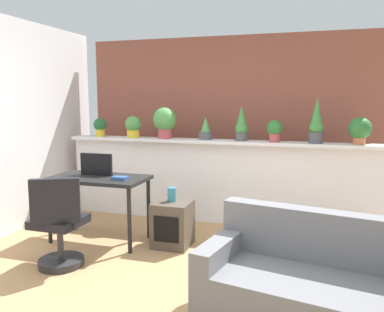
{
  "coord_description": "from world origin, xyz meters",
  "views": [
    {
      "loc": [
        1.21,
        -3.03,
        1.63
      ],
      "look_at": [
        -0.06,
        0.99,
        1.02
      ],
      "focal_mm": 37.3,
      "sensor_mm": 36.0,
      "label": 1
    }
  ],
  "objects_px": {
    "potted_plant_5": "(275,130)",
    "couch": "(314,290)",
    "desk": "(99,184)",
    "book_on_desk": "(120,178)",
    "side_cube_shelf": "(173,224)",
    "potted_plant_0": "(100,126)",
    "vase_on_shelf": "(172,194)",
    "potted_plant_4": "(241,125)",
    "potted_plant_3": "(205,130)",
    "potted_plant_6": "(316,123)",
    "tv_monitor": "(96,164)",
    "office_chair": "(59,229)",
    "potted_plant_1": "(133,126)",
    "potted_plant_7": "(360,130)",
    "potted_plant_2": "(165,121)"
  },
  "relations": [
    {
      "from": "potted_plant_5",
      "to": "side_cube_shelf",
      "type": "relative_size",
      "value": 0.54
    },
    {
      "from": "potted_plant_0",
      "to": "vase_on_shelf",
      "type": "height_order",
      "value": "potted_plant_0"
    },
    {
      "from": "tv_monitor",
      "to": "side_cube_shelf",
      "type": "relative_size",
      "value": 0.79
    },
    {
      "from": "potted_plant_7",
      "to": "side_cube_shelf",
      "type": "xyz_separation_m",
      "value": [
        -1.96,
        -0.98,
        -1.03
      ]
    },
    {
      "from": "potted_plant_3",
      "to": "book_on_desk",
      "type": "distance_m",
      "value": 1.41
    },
    {
      "from": "potted_plant_1",
      "to": "office_chair",
      "type": "distance_m",
      "value": 2.04
    },
    {
      "from": "potted_plant_5",
      "to": "potted_plant_7",
      "type": "xyz_separation_m",
      "value": [
        0.97,
        0.02,
        0.02
      ]
    },
    {
      "from": "potted_plant_6",
      "to": "couch",
      "type": "relative_size",
      "value": 0.33
    },
    {
      "from": "desk",
      "to": "book_on_desk",
      "type": "bearing_deg",
      "value": -14.05
    },
    {
      "from": "potted_plant_0",
      "to": "potted_plant_1",
      "type": "distance_m",
      "value": 0.51
    },
    {
      "from": "potted_plant_4",
      "to": "potted_plant_0",
      "type": "bearing_deg",
      "value": -179.23
    },
    {
      "from": "potted_plant_5",
      "to": "desk",
      "type": "height_order",
      "value": "potted_plant_5"
    },
    {
      "from": "office_chair",
      "to": "tv_monitor",
      "type": "bearing_deg",
      "value": 96.42
    },
    {
      "from": "potted_plant_0",
      "to": "vase_on_shelf",
      "type": "relative_size",
      "value": 1.68
    },
    {
      "from": "side_cube_shelf",
      "to": "potted_plant_4",
      "type": "bearing_deg",
      "value": 59.74
    },
    {
      "from": "couch",
      "to": "potted_plant_1",
      "type": "bearing_deg",
      "value": 138.35
    },
    {
      "from": "side_cube_shelf",
      "to": "desk",
      "type": "bearing_deg",
      "value": -174.25
    },
    {
      "from": "potted_plant_6",
      "to": "side_cube_shelf",
      "type": "relative_size",
      "value": 1.1
    },
    {
      "from": "potted_plant_6",
      "to": "tv_monitor",
      "type": "xyz_separation_m",
      "value": [
        -2.41,
        -0.97,
        -0.47
      ]
    },
    {
      "from": "potted_plant_3",
      "to": "vase_on_shelf",
      "type": "bearing_deg",
      "value": -96.5
    },
    {
      "from": "potted_plant_2",
      "to": "potted_plant_5",
      "type": "xyz_separation_m",
      "value": [
        1.45,
        -0.0,
        -0.08
      ]
    },
    {
      "from": "potted_plant_2",
      "to": "tv_monitor",
      "type": "distance_m",
      "value": 1.17
    },
    {
      "from": "book_on_desk",
      "to": "tv_monitor",
      "type": "bearing_deg",
      "value": 157.71
    },
    {
      "from": "vase_on_shelf",
      "to": "book_on_desk",
      "type": "xyz_separation_m",
      "value": [
        -0.53,
        -0.2,
        0.19
      ]
    },
    {
      "from": "potted_plant_2",
      "to": "potted_plant_4",
      "type": "distance_m",
      "value": 1.03
    },
    {
      "from": "book_on_desk",
      "to": "couch",
      "type": "bearing_deg",
      "value": -26.95
    },
    {
      "from": "potted_plant_6",
      "to": "vase_on_shelf",
      "type": "bearing_deg",
      "value": -147.94
    },
    {
      "from": "tv_monitor",
      "to": "potted_plant_7",
      "type": "bearing_deg",
      "value": 18.81
    },
    {
      "from": "potted_plant_3",
      "to": "potted_plant_6",
      "type": "bearing_deg",
      "value": -1.7
    },
    {
      "from": "vase_on_shelf",
      "to": "potted_plant_6",
      "type": "bearing_deg",
      "value": 32.06
    },
    {
      "from": "potted_plant_4",
      "to": "potted_plant_6",
      "type": "distance_m",
      "value": 0.9
    },
    {
      "from": "potted_plant_0",
      "to": "office_chair",
      "type": "height_order",
      "value": "potted_plant_0"
    },
    {
      "from": "potted_plant_1",
      "to": "office_chair",
      "type": "bearing_deg",
      "value": -87.22
    },
    {
      "from": "potted_plant_0",
      "to": "potted_plant_4",
      "type": "bearing_deg",
      "value": 0.77
    },
    {
      "from": "potted_plant_3",
      "to": "potted_plant_6",
      "type": "relative_size",
      "value": 0.54
    },
    {
      "from": "potted_plant_5",
      "to": "couch",
      "type": "xyz_separation_m",
      "value": [
        0.53,
        -2.17,
        -0.97
      ]
    },
    {
      "from": "book_on_desk",
      "to": "couch",
      "type": "distance_m",
      "value": 2.36
    },
    {
      "from": "office_chair",
      "to": "potted_plant_4",
      "type": "bearing_deg",
      "value": 53.0
    },
    {
      "from": "potted_plant_6",
      "to": "side_cube_shelf",
      "type": "distance_m",
      "value": 2.08
    },
    {
      "from": "desk",
      "to": "office_chair",
      "type": "xyz_separation_m",
      "value": [
        0.03,
        -0.8,
        -0.28
      ]
    },
    {
      "from": "potted_plant_2",
      "to": "potted_plant_4",
      "type": "xyz_separation_m",
      "value": [
        1.03,
        0.02,
        -0.03
      ]
    },
    {
      "from": "tv_monitor",
      "to": "office_chair",
      "type": "bearing_deg",
      "value": -83.58
    },
    {
      "from": "potted_plant_7",
      "to": "tv_monitor",
      "type": "bearing_deg",
      "value": -161.19
    },
    {
      "from": "side_cube_shelf",
      "to": "potted_plant_1",
      "type": "bearing_deg",
      "value": 133.99
    },
    {
      "from": "potted_plant_2",
      "to": "book_on_desk",
      "type": "height_order",
      "value": "potted_plant_2"
    },
    {
      "from": "potted_plant_4",
      "to": "vase_on_shelf",
      "type": "relative_size",
      "value": 2.9
    },
    {
      "from": "potted_plant_2",
      "to": "office_chair",
      "type": "distance_m",
      "value": 2.11
    },
    {
      "from": "potted_plant_2",
      "to": "desk",
      "type": "height_order",
      "value": "potted_plant_2"
    },
    {
      "from": "potted_plant_4",
      "to": "book_on_desk",
      "type": "relative_size",
      "value": 2.78
    },
    {
      "from": "potted_plant_3",
      "to": "office_chair",
      "type": "xyz_separation_m",
      "value": [
        -0.93,
        -1.89,
        -0.83
      ]
    }
  ]
}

